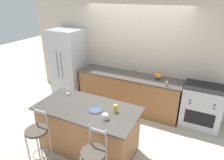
{
  "coord_description": "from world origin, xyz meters",
  "views": [
    {
      "loc": [
        1.61,
        -3.81,
        2.74
      ],
      "look_at": [
        -0.04,
        -0.48,
        1.11
      ],
      "focal_mm": 32.0,
      "sensor_mm": 36.0,
      "label": 1
    }
  ],
  "objects_px": {
    "bar_stool_near": "(38,136)",
    "dinner_plate": "(96,110)",
    "pumpkin_decoration": "(158,76)",
    "soap_bottle": "(167,83)",
    "tumbler_cup": "(115,108)",
    "bar_stool_far": "(94,159)",
    "coffee_mug": "(105,117)",
    "wine_glass": "(67,88)",
    "refrigerator": "(69,64)",
    "oven_range": "(201,107)"
  },
  "relations": [
    {
      "from": "wine_glass",
      "to": "tumbler_cup",
      "type": "height_order",
      "value": "wine_glass"
    },
    {
      "from": "coffee_mug",
      "to": "tumbler_cup",
      "type": "bearing_deg",
      "value": 78.85
    },
    {
      "from": "wine_glass",
      "to": "coffee_mug",
      "type": "height_order",
      "value": "wine_glass"
    },
    {
      "from": "refrigerator",
      "to": "soap_bottle",
      "type": "relative_size",
      "value": 14.38
    },
    {
      "from": "tumbler_cup",
      "to": "bar_stool_far",
      "type": "bearing_deg",
      "value": -87.04
    },
    {
      "from": "pumpkin_decoration",
      "to": "coffee_mug",
      "type": "bearing_deg",
      "value": -99.79
    },
    {
      "from": "bar_stool_near",
      "to": "tumbler_cup",
      "type": "distance_m",
      "value": 1.35
    },
    {
      "from": "oven_range",
      "to": "bar_stool_far",
      "type": "distance_m",
      "value": 2.69
    },
    {
      "from": "refrigerator",
      "to": "tumbler_cup",
      "type": "relative_size",
      "value": 14.33
    },
    {
      "from": "bar_stool_near",
      "to": "wine_glass",
      "type": "distance_m",
      "value": 1.06
    },
    {
      "from": "soap_bottle",
      "to": "wine_glass",
      "type": "bearing_deg",
      "value": -144.17
    },
    {
      "from": "bar_stool_near",
      "to": "dinner_plate",
      "type": "relative_size",
      "value": 4.4
    },
    {
      "from": "wine_glass",
      "to": "pumpkin_decoration",
      "type": "height_order",
      "value": "wine_glass"
    },
    {
      "from": "dinner_plate",
      "to": "soap_bottle",
      "type": "distance_m",
      "value": 1.72
    },
    {
      "from": "refrigerator",
      "to": "pumpkin_decoration",
      "type": "distance_m",
      "value": 2.42
    },
    {
      "from": "wine_glass",
      "to": "bar_stool_far",
      "type": "bearing_deg",
      "value": -39.38
    },
    {
      "from": "oven_range",
      "to": "wine_glass",
      "type": "bearing_deg",
      "value": -149.49
    },
    {
      "from": "oven_range",
      "to": "pumpkin_decoration",
      "type": "bearing_deg",
      "value": 174.81
    },
    {
      "from": "pumpkin_decoration",
      "to": "soap_bottle",
      "type": "bearing_deg",
      "value": -50.42
    },
    {
      "from": "refrigerator",
      "to": "bar_stool_far",
      "type": "bearing_deg",
      "value": -46.68
    },
    {
      "from": "bar_stool_far",
      "to": "soap_bottle",
      "type": "bearing_deg",
      "value": 76.91
    },
    {
      "from": "bar_stool_far",
      "to": "coffee_mug",
      "type": "bearing_deg",
      "value": 100.01
    },
    {
      "from": "tumbler_cup",
      "to": "dinner_plate",
      "type": "bearing_deg",
      "value": -160.96
    },
    {
      "from": "tumbler_cup",
      "to": "refrigerator",
      "type": "bearing_deg",
      "value": 144.47
    },
    {
      "from": "refrigerator",
      "to": "pumpkin_decoration",
      "type": "bearing_deg",
      "value": 3.98
    },
    {
      "from": "bar_stool_near",
      "to": "coffee_mug",
      "type": "height_order",
      "value": "bar_stool_near"
    },
    {
      "from": "refrigerator",
      "to": "wine_glass",
      "type": "relative_size",
      "value": 10.35
    },
    {
      "from": "bar_stool_near",
      "to": "dinner_plate",
      "type": "distance_m",
      "value": 1.03
    },
    {
      "from": "refrigerator",
      "to": "wine_glass",
      "type": "distance_m",
      "value": 1.68
    },
    {
      "from": "pumpkin_decoration",
      "to": "soap_bottle",
      "type": "relative_size",
      "value": 1.25
    },
    {
      "from": "pumpkin_decoration",
      "to": "bar_stool_near",
      "type": "bearing_deg",
      "value": -118.12
    },
    {
      "from": "bar_stool_near",
      "to": "pumpkin_decoration",
      "type": "bearing_deg",
      "value": 61.88
    },
    {
      "from": "pumpkin_decoration",
      "to": "soap_bottle",
      "type": "xyz_separation_m",
      "value": [
        0.26,
        -0.31,
        -0.01
      ]
    },
    {
      "from": "oven_range",
      "to": "coffee_mug",
      "type": "height_order",
      "value": "coffee_mug"
    },
    {
      "from": "bar_stool_far",
      "to": "wine_glass",
      "type": "bearing_deg",
      "value": 140.62
    },
    {
      "from": "dinner_plate",
      "to": "coffee_mug",
      "type": "xyz_separation_m",
      "value": [
        0.27,
        -0.15,
        0.04
      ]
    },
    {
      "from": "oven_range",
      "to": "pumpkin_decoration",
      "type": "relative_size",
      "value": 5.89
    },
    {
      "from": "bar_stool_far",
      "to": "dinner_plate",
      "type": "distance_m",
      "value": 0.83
    },
    {
      "from": "oven_range",
      "to": "tumbler_cup",
      "type": "bearing_deg",
      "value": -128.93
    },
    {
      "from": "oven_range",
      "to": "soap_bottle",
      "type": "height_order",
      "value": "soap_bottle"
    },
    {
      "from": "tumbler_cup",
      "to": "coffee_mug",
      "type": "bearing_deg",
      "value": -101.15
    },
    {
      "from": "soap_bottle",
      "to": "refrigerator",
      "type": "bearing_deg",
      "value": 176.93
    },
    {
      "from": "wine_glass",
      "to": "soap_bottle",
      "type": "distance_m",
      "value": 2.06
    },
    {
      "from": "bar_stool_near",
      "to": "dinner_plate",
      "type": "height_order",
      "value": "bar_stool_near"
    },
    {
      "from": "oven_range",
      "to": "tumbler_cup",
      "type": "height_order",
      "value": "tumbler_cup"
    },
    {
      "from": "oven_range",
      "to": "tumbler_cup",
      "type": "xyz_separation_m",
      "value": [
        -1.29,
        -1.6,
        0.49
      ]
    },
    {
      "from": "dinner_plate",
      "to": "coffee_mug",
      "type": "relative_size",
      "value": 1.91
    },
    {
      "from": "wine_glass",
      "to": "coffee_mug",
      "type": "xyz_separation_m",
      "value": [
        1.07,
        -0.44,
        -0.08
      ]
    },
    {
      "from": "tumbler_cup",
      "to": "soap_bottle",
      "type": "height_order",
      "value": "soap_bottle"
    },
    {
      "from": "bar_stool_far",
      "to": "refrigerator",
      "type": "bearing_deg",
      "value": 133.32
    }
  ]
}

